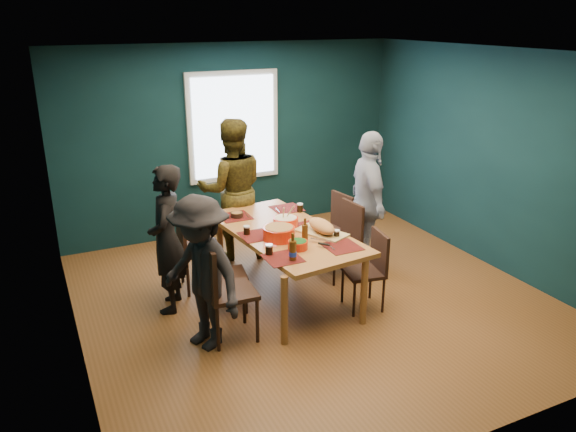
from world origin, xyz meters
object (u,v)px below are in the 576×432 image
object	(u,v)px
chair_left_far	(191,242)
person_far_left	(167,239)
person_right	(368,202)
chair_right_mid	(345,234)
bowl_dumpling	(286,222)
person_back	(232,189)
bowl_herbs	(298,244)
person_near_left	(201,273)
dining_table	(285,237)
bowl_salad	(279,233)
chair_right_near	(371,264)
chair_right_far	(336,224)
cutting_board	(322,228)
chair_left_near	(221,285)
chair_left_mid	(220,269)

from	to	relation	value
chair_left_far	person_far_left	xyz separation A→B (m)	(-0.35, -0.34, 0.22)
person_far_left	person_right	xyz separation A→B (m)	(2.51, -0.02, 0.07)
chair_left_far	chair_right_mid	xyz separation A→B (m)	(1.78, -0.45, -0.05)
chair_right_mid	bowl_dumpling	world-z (taller)	bowl_dumpling
chair_left_far	person_back	xyz separation A→B (m)	(0.76, 0.71, 0.33)
bowl_herbs	person_near_left	bearing A→B (deg)	-174.73
chair_left_far	bowl_dumpling	bearing A→B (deg)	-21.64
dining_table	bowl_salad	xyz separation A→B (m)	(-0.16, -0.20, 0.15)
person_back	dining_table	bearing A→B (deg)	109.12
chair_right_near	person_right	xyz separation A→B (m)	(0.53, 0.89, 0.37)
chair_right_far	cutting_board	world-z (taller)	cutting_board
chair_right_far	bowl_dumpling	world-z (taller)	bowl_dumpling
bowl_dumpling	chair_left_far	bearing A→B (deg)	153.08
person_back	chair_right_mid	bearing A→B (deg)	143.84
chair_left_far	bowl_herbs	xyz separation A→B (m)	(0.81, -1.11, 0.24)
chair_left_near	person_near_left	world-z (taller)	person_near_left
chair_left_mid	bowl_herbs	world-z (taller)	bowl_herbs
chair_left_mid	bowl_herbs	size ratio (longest dim) A/B	4.09
chair_left_mid	chair_right_mid	xyz separation A→B (m)	(1.65, 0.17, 0.05)
bowl_herbs	person_far_left	bearing A→B (deg)	146.67
cutting_board	chair_left_far	bearing A→B (deg)	121.33
person_right	chair_right_mid	bearing A→B (deg)	119.22
bowl_herbs	chair_left_far	bearing A→B (deg)	126.35
dining_table	person_back	world-z (taller)	person_back
chair_left_far	person_back	size ratio (longest dim) A/B	0.55
bowl_dumpling	person_near_left	bearing A→B (deg)	-149.56
dining_table	bowl_herbs	bearing A→B (deg)	-106.71
bowl_salad	person_right	bearing A→B (deg)	16.81
person_near_left	bowl_herbs	xyz separation A→B (m)	(1.06, 0.10, 0.07)
dining_table	chair_left_far	bearing A→B (deg)	140.87
chair_right_mid	bowl_herbs	world-z (taller)	chair_right_mid
chair_left_near	person_right	xyz separation A→B (m)	(2.21, 0.82, 0.28)
chair_right_mid	chair_right_near	distance (m)	0.82
chair_right_near	bowl_dumpling	bearing A→B (deg)	139.98
chair_right_far	cutting_board	size ratio (longest dim) A/B	1.26
dining_table	bowl_dumpling	size ratio (longest dim) A/B	7.53
person_far_left	chair_left_near	bearing A→B (deg)	40.42
person_near_left	bowl_herbs	bearing A→B (deg)	71.78
person_far_left	chair_left_mid	bearing A→B (deg)	80.55
cutting_board	person_near_left	bearing A→B (deg)	169.29
dining_table	chair_left_far	size ratio (longest dim) A/B	2.12
chair_right_near	person_far_left	bearing A→B (deg)	164.39
chair_left_far	bowl_salad	bearing A→B (deg)	-41.20
chair_left_mid	person_right	bearing A→B (deg)	17.33
chair_left_far	cutting_board	world-z (taller)	chair_left_far
chair_right_far	person_far_left	xyz separation A→B (m)	(-2.23, -0.27, 0.28)
chair_left_far	chair_right_far	xyz separation A→B (m)	(1.87, -0.07, -0.06)
dining_table	bowl_herbs	xyz separation A→B (m)	(-0.10, -0.51, 0.12)
person_near_left	bowl_salad	world-z (taller)	person_near_left
person_far_left	dining_table	bearing A→B (deg)	99.69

